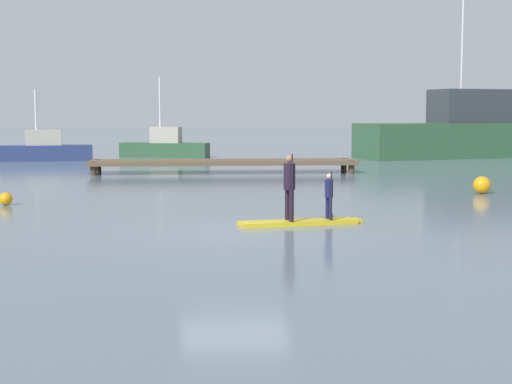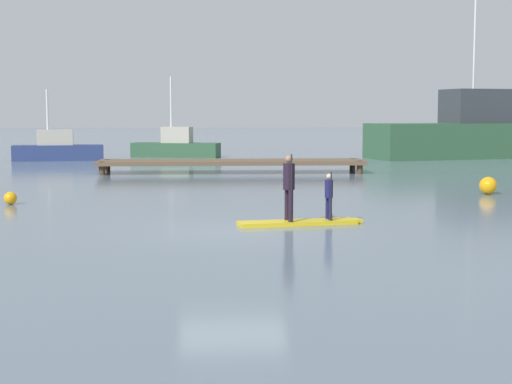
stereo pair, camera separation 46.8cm
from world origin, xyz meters
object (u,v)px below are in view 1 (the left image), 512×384
(paddler_adult, at_px, (290,183))
(motor_boat_small_navy, at_px, (46,149))
(paddler_child_solo, at_px, (329,194))
(fishing_boat_white_large, at_px, (467,133))
(fishing_boat_green_midground, at_px, (165,147))
(paddleboard_near, at_px, (301,222))
(mooring_buoy_near, at_px, (482,185))
(mooring_buoy_mid, at_px, (6,199))

(paddler_adult, xyz_separation_m, motor_boat_small_navy, (-10.74, 26.45, -0.37))
(paddler_child_solo, distance_m, fishing_boat_white_large, 30.93)
(paddler_adult, bearing_deg, paddler_child_solo, 10.38)
(fishing_boat_green_midground, xyz_separation_m, motor_boat_small_navy, (-6.64, -3.12, 0.02))
(motor_boat_small_navy, bearing_deg, paddler_child_solo, -65.85)
(paddleboard_near, height_order, fishing_boat_green_midground, fishing_boat_green_midground)
(paddler_adult, distance_m, paddler_child_solo, 1.09)
(mooring_buoy_near, xyz_separation_m, mooring_buoy_mid, (-15.55, -2.13, -0.10))
(paddler_adult, bearing_deg, fishing_boat_white_large, 62.75)
(paddler_child_solo, height_order, fishing_boat_green_midground, fishing_boat_green_midground)
(fishing_boat_green_midground, bearing_deg, paddleboard_near, -81.53)
(paddler_child_solo, relative_size, mooring_buoy_near, 2.05)
(paddleboard_near, height_order, motor_boat_small_navy, motor_boat_small_navy)
(mooring_buoy_near, relative_size, mooring_buoy_mid, 1.52)
(paddler_child_solo, height_order, fishing_boat_white_large, fishing_boat_white_large)
(paddler_adult, height_order, motor_boat_small_navy, motor_boat_small_navy)
(motor_boat_small_navy, bearing_deg, paddleboard_near, -67.30)
(paddleboard_near, distance_m, fishing_boat_white_large, 31.40)
(fishing_boat_green_midground, height_order, motor_boat_small_navy, fishing_boat_green_midground)
(paddleboard_near, bearing_deg, motor_boat_small_navy, 112.70)
(paddleboard_near, bearing_deg, fishing_boat_green_midground, 98.47)
(fishing_boat_green_midground, bearing_deg, motor_boat_small_navy, -154.85)
(fishing_boat_green_midground, distance_m, mooring_buoy_mid, 25.10)
(paddler_adult, bearing_deg, paddleboard_near, 11.83)
(mooring_buoy_near, bearing_deg, paddleboard_near, -136.53)
(motor_boat_small_navy, bearing_deg, fishing_boat_green_midground, 25.15)
(motor_boat_small_navy, distance_m, mooring_buoy_near, 26.74)
(fishing_boat_green_midground, relative_size, mooring_buoy_mid, 14.28)
(paddleboard_near, distance_m, mooring_buoy_mid, 9.57)
(paddleboard_near, xyz_separation_m, paddler_child_solo, (0.74, 0.13, 0.70))
(paddler_child_solo, bearing_deg, mooring_buoy_mid, 153.12)
(paddleboard_near, relative_size, mooring_buoy_mid, 8.20)
(fishing_boat_green_midground, bearing_deg, mooring_buoy_mid, -99.01)
(paddleboard_near, bearing_deg, mooring_buoy_near, 43.47)
(paddler_adult, distance_m, fishing_boat_green_midground, 29.85)
(paddler_child_solo, bearing_deg, paddler_adult, -169.62)
(mooring_buoy_near, bearing_deg, fishing_boat_green_midground, 117.17)
(fishing_boat_white_large, distance_m, mooring_buoy_near, 22.27)
(paddler_adult, height_order, fishing_boat_white_large, fishing_boat_white_large)
(fishing_boat_green_midground, distance_m, mooring_buoy_near, 25.46)
(mooring_buoy_near, bearing_deg, mooring_buoy_mid, -172.19)
(paddler_child_solo, distance_m, mooring_buoy_mid, 10.17)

